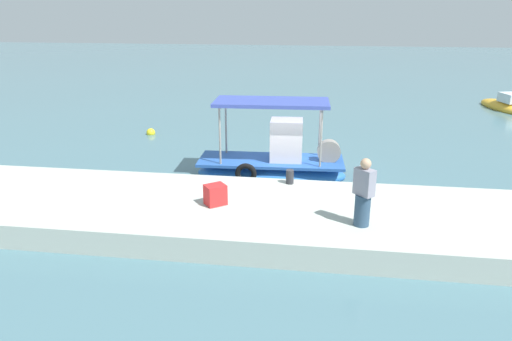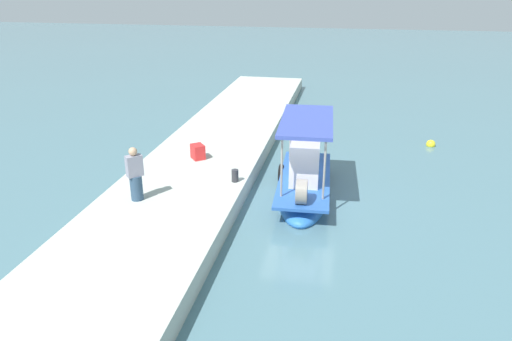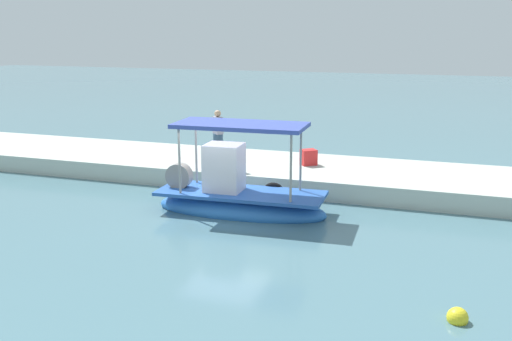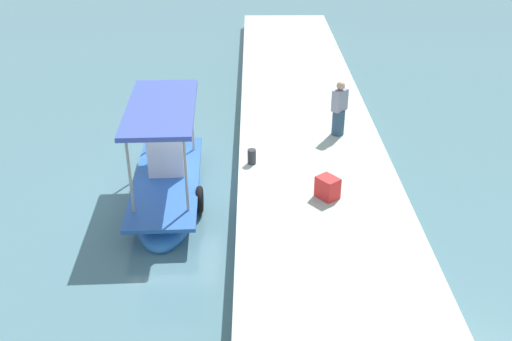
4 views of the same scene
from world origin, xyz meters
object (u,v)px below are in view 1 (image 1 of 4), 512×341
(moored_boat_near, at_px, (505,106))
(main_fishing_boat, at_px, (274,164))
(cargo_crate, at_px, (215,195))
(fisherman_near_bollard, at_px, (363,196))
(marker_buoy, at_px, (151,133))
(mooring_bollard, at_px, (290,177))

(moored_boat_near, bearing_deg, main_fishing_boat, -131.94)
(cargo_crate, bearing_deg, fisherman_near_bollard, -11.27)
(fisherman_near_bollard, bearing_deg, marker_buoy, 132.04)
(cargo_crate, distance_m, moored_boat_near, 22.34)
(mooring_bollard, distance_m, moored_boat_near, 19.68)
(fisherman_near_bollard, relative_size, moored_boat_near, 0.40)
(mooring_bollard, bearing_deg, cargo_crate, -134.55)
(mooring_bollard, distance_m, marker_buoy, 10.35)
(main_fishing_boat, bearing_deg, marker_buoy, 141.36)
(main_fishing_boat, height_order, fisherman_near_bollard, main_fishing_boat)
(main_fishing_boat, bearing_deg, moored_boat_near, 48.06)
(main_fishing_boat, bearing_deg, mooring_bollard, -72.37)
(fisherman_near_bollard, distance_m, marker_buoy, 13.70)
(main_fishing_boat, bearing_deg, cargo_crate, -105.32)
(main_fishing_boat, height_order, cargo_crate, main_fishing_boat)
(moored_boat_near, bearing_deg, fisherman_near_bollard, -117.14)
(mooring_bollard, height_order, marker_buoy, mooring_bollard)
(main_fishing_boat, xyz_separation_m, fisherman_near_bollard, (2.70, -4.99, 0.94))
(main_fishing_boat, bearing_deg, fisherman_near_bollard, -61.54)
(main_fishing_boat, distance_m, fisherman_near_bollard, 5.75)
(mooring_bollard, xyz_separation_m, moored_boat_near, (11.52, 15.94, -0.68))
(fisherman_near_bollard, relative_size, cargo_crate, 3.08)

